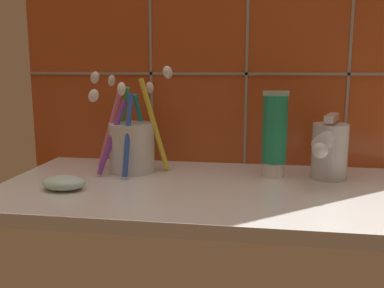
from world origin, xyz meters
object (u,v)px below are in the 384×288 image
toothbrush_cup (131,143)px  toothpaste_tube (275,135)px  sink_faucet (329,149)px  soap_bar (64,183)px

toothbrush_cup → toothpaste_tube: size_ratio=1.29×
toothbrush_cup → sink_faucet: size_ratio=1.51×
soap_bar → sink_faucet: bearing=17.0°
sink_faucet → soap_bar: 42.70cm
toothpaste_tube → sink_faucet: (8.82, -0.61, -2.03)cm
sink_faucet → soap_bar: bearing=-54.5°
toothbrush_cup → toothpaste_tube: 25.13cm
toothbrush_cup → soap_bar: (-6.77, -13.13, -4.09)cm
toothpaste_tube → soap_bar: bearing=-157.7°
sink_faucet → soap_bar: (-40.64, -12.45, -4.12)cm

